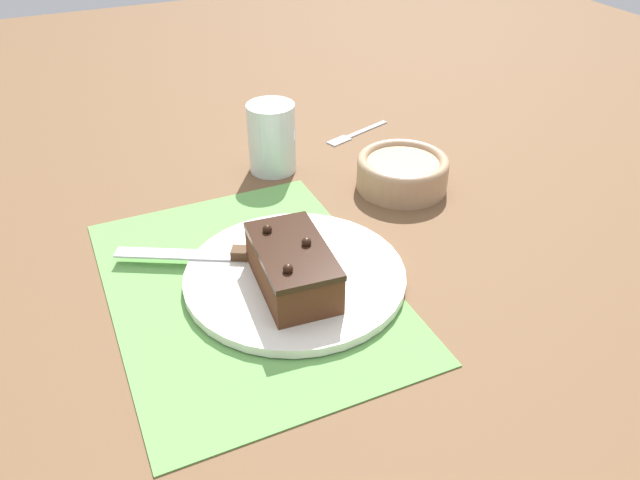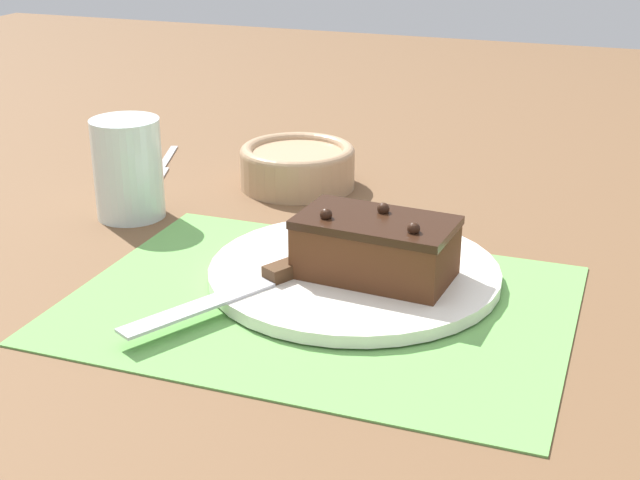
% 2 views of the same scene
% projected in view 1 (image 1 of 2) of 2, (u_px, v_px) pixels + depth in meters
% --- Properties ---
extents(ground_plane, '(3.00, 3.00, 0.00)m').
position_uv_depth(ground_plane, '(248.00, 287.00, 0.80)').
color(ground_plane, brown).
extents(placemat_woven, '(0.46, 0.34, 0.00)m').
position_uv_depth(placemat_woven, '(248.00, 286.00, 0.80)').
color(placemat_woven, '#609E4C').
rests_on(placemat_woven, ground_plane).
extents(cake_plate, '(0.29, 0.29, 0.01)m').
position_uv_depth(cake_plate, '(295.00, 276.00, 0.81)').
color(cake_plate, white).
rests_on(cake_plate, placemat_woven).
extents(chocolate_cake, '(0.15, 0.10, 0.07)m').
position_uv_depth(chocolate_cake, '(293.00, 267.00, 0.76)').
color(chocolate_cake, '#512D19').
rests_on(chocolate_cake, cake_plate).
extents(serving_knife, '(0.13, 0.22, 0.01)m').
position_uv_depth(serving_knife, '(231.00, 254.00, 0.83)').
color(serving_knife, '#472D19').
rests_on(serving_knife, cake_plate).
extents(drinking_glass, '(0.08, 0.08, 0.12)m').
position_uv_depth(drinking_glass, '(272.00, 138.00, 1.04)').
color(drinking_glass, silver).
rests_on(drinking_glass, ground_plane).
extents(small_bowl, '(0.15, 0.15, 0.05)m').
position_uv_depth(small_bowl, '(402.00, 171.00, 1.00)').
color(small_bowl, tan).
rests_on(small_bowl, ground_plane).
extents(dessert_fork, '(0.06, 0.15, 0.01)m').
position_uv_depth(dessert_fork, '(354.00, 134.00, 1.18)').
color(dessert_fork, '#B7BABF').
rests_on(dessert_fork, ground_plane).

